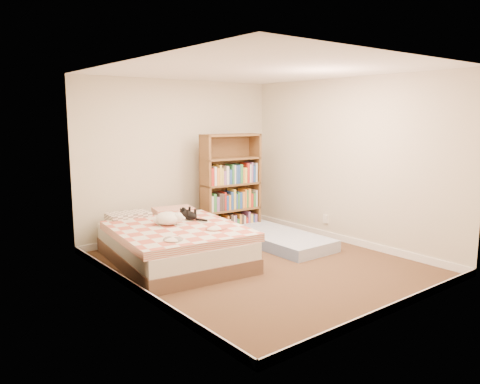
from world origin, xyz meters
TOP-DOWN VIEW (x-y plane):
  - room at (0.00, 0.00)m, footprint 3.51×4.01m
  - bed at (-0.84, 0.84)m, footprint 1.76×2.28m
  - bookshelf at (0.68, 1.55)m, footprint 1.02×0.42m
  - floor_mattress at (0.85, 0.65)m, footprint 0.87×1.91m
  - black_cat at (-0.49, 0.99)m, footprint 0.23×0.60m
  - white_dog at (-0.88, 0.84)m, footprint 0.36×0.36m

SIDE VIEW (x-z plane):
  - floor_mattress at x=0.85m, z-range 0.00..0.17m
  - bed at x=-0.84m, z-range -0.03..0.54m
  - black_cat at x=-0.49m, z-range 0.50..0.64m
  - bookshelf at x=0.68m, z-range -0.23..1.42m
  - white_dog at x=-0.88m, z-range 0.51..0.68m
  - room at x=0.00m, z-range -0.06..2.45m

